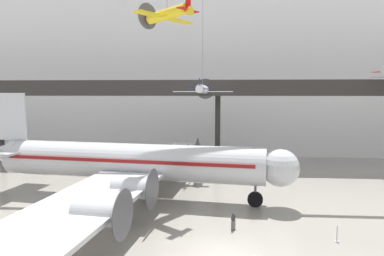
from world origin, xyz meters
TOP-DOWN VIEW (x-y plane):
  - ground_plane at (0.00, 0.00)m, footprint 260.00×260.00m
  - hangar_back_wall at (0.00, 33.70)m, footprint 140.00×3.00m
  - mezzanine_walkway at (0.00, 24.90)m, footprint 110.00×3.20m
  - airliner_silver_main at (-8.10, 10.46)m, footprint 30.32×34.64m
  - suspended_plane_white_twin at (-1.84, 21.13)m, footprint 7.21×5.88m
  - suspended_plane_yellow_lowwing at (-4.46, 10.03)m, footprint 5.42×5.86m
  - stanchion_barrier at (7.71, 2.41)m, footprint 0.36×0.36m
  - info_sign_pedestal at (1.05, 3.87)m, footprint 0.39×0.71m

SIDE VIEW (x-z plane):
  - ground_plane at x=0.00m, z-range 0.00..0.00m
  - stanchion_barrier at x=7.71m, z-range -0.21..0.87m
  - info_sign_pedestal at x=1.05m, z-range -0.17..1.08m
  - airliner_silver_main at x=-8.10m, z-range -1.41..8.26m
  - mezzanine_walkway at x=0.00m, z-range 3.94..15.23m
  - suspended_plane_white_twin at x=-1.84m, z-range 4.36..15.83m
  - hangar_back_wall at x=0.00m, z-range 0.00..25.23m
  - suspended_plane_yellow_lowwing at x=-4.46m, z-range 13.69..18.95m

